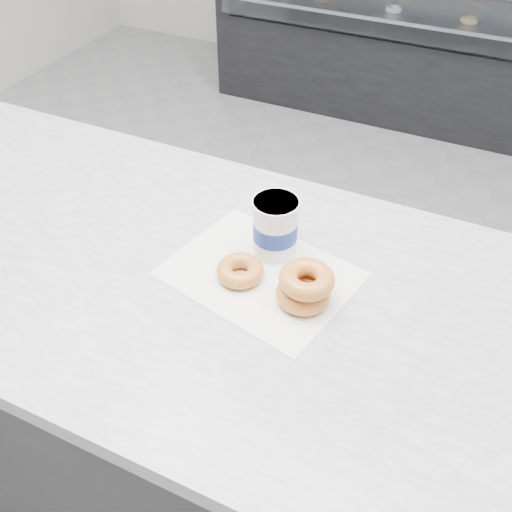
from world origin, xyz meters
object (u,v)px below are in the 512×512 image
(counter, at_px, (192,398))
(display_case, at_px, (433,26))
(coffee_cup, at_px, (275,227))
(donut_single, at_px, (240,271))
(donut_stack, at_px, (305,287))

(counter, distance_m, display_case, 2.72)
(counter, xyz_separation_m, coffee_cup, (0.16, 0.12, 0.51))
(display_case, xyz_separation_m, coffee_cup, (0.16, -2.60, 0.47))
(counter, height_order, coffee_cup, coffee_cup)
(display_case, bearing_deg, counter, -90.00)
(counter, bearing_deg, donut_single, 8.77)
(donut_single, height_order, donut_stack, donut_stack)
(counter, bearing_deg, coffee_cup, 36.06)
(donut_single, height_order, coffee_cup, coffee_cup)
(donut_single, bearing_deg, donut_stack, -2.67)
(coffee_cup, bearing_deg, counter, -127.29)
(counter, relative_size, donut_single, 33.74)
(display_case, height_order, donut_stack, display_case)
(counter, distance_m, donut_stack, 0.55)
(display_case, xyz_separation_m, donut_single, (0.13, -2.70, 0.43))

